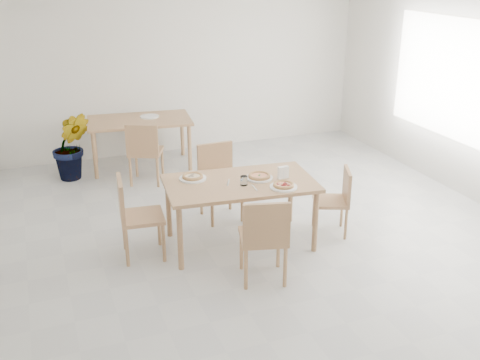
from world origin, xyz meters
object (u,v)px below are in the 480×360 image
object	(u,v)px
tumbler_b	(244,181)
pizza_pepperoni	(284,185)
potted_plant	(71,146)
chair_south	(264,235)
pizza_margherita	(259,176)
napkin_holder	(283,173)
chair_back_s	(144,149)
plate_empty	(149,116)
chair_back_n	(137,121)
second_table	(140,124)
chair_west	(134,212)
plate_margherita	(259,178)
main_table	(240,188)
chair_north	(219,176)
plate_mushroom	(193,178)
pizza_mushroom	(193,176)
plate_pepperoni	(283,187)
tumbler_a	(282,174)
chair_east	(337,197)

from	to	relation	value
tumbler_b	pizza_pepperoni	bearing A→B (deg)	-30.20
potted_plant	chair_south	bearing A→B (deg)	-67.51
pizza_margherita	napkin_holder	distance (m)	0.26
chair_back_s	plate_empty	bearing A→B (deg)	-84.63
chair_back_n	potted_plant	xyz separation A→B (m)	(-1.14, -0.93, -0.01)
pizza_pepperoni	second_table	bearing A→B (deg)	105.43
chair_west	plate_margherita	bearing A→B (deg)	-88.56
pizza_pepperoni	plate_empty	bearing A→B (deg)	102.32
tumbler_b	plate_margherita	bearing A→B (deg)	28.03
second_table	chair_back_s	xyz separation A→B (m)	(-0.09, -0.76, -0.14)
main_table	chair_north	xyz separation A→B (m)	(0.02, 0.79, -0.14)
plate_mushroom	pizza_mushroom	world-z (taller)	pizza_mushroom
chair_west	plate_pepperoni	bearing A→B (deg)	-100.33
chair_south	tumbler_b	bearing A→B (deg)	-81.21
chair_back_s	chair_north	bearing A→B (deg)	138.38
pizza_pepperoni	tumbler_b	size ratio (longest dim) A/B	2.43
pizza_margherita	tumbler_b	distance (m)	0.26
pizza_mushroom	tumbler_a	size ratio (longest dim) A/B	2.74
chair_south	plate_mushroom	world-z (taller)	chair_south
tumbler_a	potted_plant	size ratio (longest dim) A/B	0.10
chair_west	plate_empty	bearing A→B (deg)	-9.87
tumbler_b	chair_east	bearing A→B (deg)	-2.12
pizza_pepperoni	chair_east	bearing A→B (deg)	12.55
plate_empty	chair_east	bearing A→B (deg)	-64.52
plate_empty	potted_plant	bearing A→B (deg)	-168.46
chair_east	tumbler_b	world-z (taller)	tumbler_b
chair_north	plate_pepperoni	world-z (taller)	chair_north
plate_margherita	chair_back_n	world-z (taller)	chair_back_n
pizza_margherita	plate_pepperoni	bearing A→B (deg)	-67.64
pizza_margherita	chair_back_n	xyz separation A→B (m)	(-0.65, 3.65, -0.28)
main_table	chair_back_n	bearing A→B (deg)	101.96
tumbler_a	tumbler_b	size ratio (longest dim) A/B	0.98
main_table	chair_east	xyz separation A→B (m)	(1.14, -0.15, -0.22)
tumbler_b	napkin_holder	bearing A→B (deg)	2.53
chair_south	chair_back_n	bearing A→B (deg)	-71.14
chair_west	main_table	bearing A→B (deg)	-90.01
plate_margherita	chair_back_n	size ratio (longest dim) A/B	0.34
chair_south	chair_west	xyz separation A→B (m)	(-1.08, 0.97, -0.00)
chair_south	chair_east	distance (m)	1.40
chair_east	napkin_holder	xyz separation A→B (m)	(-0.67, 0.06, 0.36)
pizza_pepperoni	napkin_holder	xyz separation A→B (m)	(0.10, 0.23, 0.04)
chair_east	plate_empty	world-z (taller)	chair_east
plate_pepperoni	pizza_mushroom	distance (m)	1.01
main_table	pizza_margherita	distance (m)	0.26
chair_west	tumbler_b	distance (m)	1.21
plate_margherita	chair_back_s	bearing A→B (deg)	111.64
main_table	tumbler_a	xyz separation A→B (m)	(0.46, -0.08, 0.13)
napkin_holder	second_table	xyz separation A→B (m)	(-1.00, 3.00, -0.15)
pizza_margherita	chair_back_s	size ratio (longest dim) A/B	0.36
chair_north	plate_margherita	distance (m)	0.84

